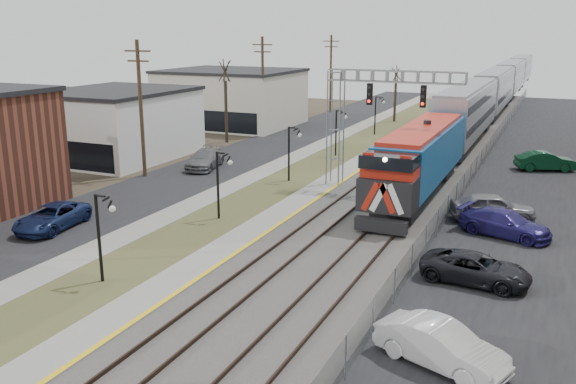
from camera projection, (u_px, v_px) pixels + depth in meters
The scene contains 22 objects.
street_west at pixel (243, 155), 53.39m from camera, with size 7.00×120.00×0.04m, color black.
sidewalk at pixel (290, 159), 51.61m from camera, with size 2.00×120.00×0.08m, color gray.
grass_median at pixel (323, 162), 50.43m from camera, with size 4.00×120.00×0.06m, color #474B28.
platform at pixel (358, 165), 49.22m from camera, with size 2.00×120.00×0.24m, color gray.
ballast_bed at pixel (420, 170), 47.25m from camera, with size 8.00×120.00×0.20m, color #595651.
platform_edge at pixel (368, 164), 48.84m from camera, with size 0.24×120.00×0.01m, color gold.
track_near at pixel (394, 166), 48.00m from camera, with size 1.58×120.00×0.15m.
track_far at pixel (439, 170), 46.61m from camera, with size 1.58×120.00×0.15m.
train at pixel (497, 90), 80.76m from camera, with size 3.00×108.65×5.33m.
signal_gantry at pixel (360, 108), 40.75m from camera, with size 9.00×1.07×8.15m.
lampposts at pixel (220, 185), 35.18m from camera, with size 0.14×62.14×4.00m.
utility_poles at pixel (141, 110), 44.47m from camera, with size 0.28×80.28×10.00m.
fence at pixel (476, 166), 45.41m from camera, with size 0.04×120.00×1.60m, color gray.
buildings_west at pixel (67, 132), 46.85m from camera, with size 14.00×67.00×7.00m.
bare_trees at pixel (252, 118), 56.61m from camera, with size 12.30×42.30×5.95m.
car_lot_b at pixel (441, 346), 19.80m from camera, with size 1.53×4.40×1.45m, color white.
car_lot_c at pixel (476, 269), 26.37m from camera, with size 2.14×4.65×1.29m, color black.
car_lot_d at pixel (505, 224), 32.30m from camera, with size 1.96×4.82×1.40m, color navy.
car_lot_e at pixel (492, 208), 34.89m from camera, with size 1.90×4.73×1.61m, color slate.
car_lot_f at pixel (545, 162), 47.36m from camera, with size 1.56×4.48×1.47m, color #0B3920.
car_street_a at pixel (52, 218), 33.51m from camera, with size 2.22×4.81×1.34m, color #16234D.
car_street_b at pixel (205, 159), 48.16m from camera, with size 2.05×5.05×1.46m, color slate.
Camera 1 is at (13.50, -11.23, 10.71)m, focal length 38.00 mm.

